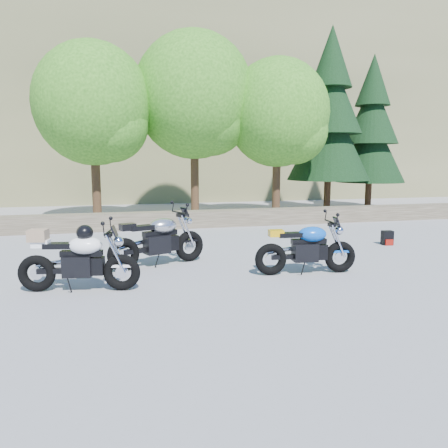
% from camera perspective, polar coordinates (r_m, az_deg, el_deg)
% --- Properties ---
extents(ground, '(90.00, 90.00, 0.00)m').
position_cam_1_polar(ground, '(7.99, 0.35, -6.40)').
color(ground, gray).
rests_on(ground, ground).
extents(stone_wall, '(22.00, 0.55, 0.50)m').
position_cam_1_polar(stone_wall, '(13.24, -5.58, 0.58)').
color(stone_wall, '#4E4434').
rests_on(stone_wall, ground).
extents(hillside, '(80.00, 30.00, 15.00)m').
position_cam_1_polar(hillside, '(36.23, -6.36, 17.00)').
color(hillside, '#63643E').
rests_on(hillside, ground).
extents(tree_decid_left, '(3.67, 3.67, 5.62)m').
position_cam_1_polar(tree_decid_left, '(14.71, -16.32, 14.28)').
color(tree_decid_left, '#382314').
rests_on(tree_decid_left, ground).
extents(tree_decid_mid, '(4.08, 4.08, 6.24)m').
position_cam_1_polar(tree_decid_mid, '(15.41, -3.49, 15.83)').
color(tree_decid_mid, '#382314').
rests_on(tree_decid_mid, ground).
extents(tree_decid_right, '(3.54, 3.54, 5.41)m').
position_cam_1_polar(tree_decid_right, '(15.54, 7.46, 13.70)').
color(tree_decid_right, '#382314').
rests_on(tree_decid_right, ground).
extents(conifer_near, '(3.17, 3.17, 7.06)m').
position_cam_1_polar(conifer_near, '(17.73, 13.66, 13.46)').
color(conifer_near, '#382314').
rests_on(conifer_near, ground).
extents(conifer_far, '(2.82, 2.82, 6.27)m').
position_cam_1_polar(conifer_far, '(19.31, 18.68, 11.60)').
color(conifer_far, '#382314').
rests_on(conifer_far, ground).
extents(silver_bike, '(1.95, 0.92, 1.02)m').
position_cam_1_polar(silver_bike, '(8.50, -8.56, -2.17)').
color(silver_bike, black).
rests_on(silver_bike, ground).
extents(white_bike, '(1.88, 0.64, 1.05)m').
position_cam_1_polar(white_bike, '(7.17, -18.50, -4.34)').
color(white_bike, black).
rests_on(white_bike, ground).
extents(blue_bike, '(1.88, 0.60, 0.94)m').
position_cam_1_polar(blue_bike, '(7.97, 10.75, -3.19)').
color(blue_bike, black).
rests_on(blue_bike, ground).
extents(backpack, '(0.27, 0.24, 0.34)m').
position_cam_1_polar(backpack, '(11.26, 20.55, -1.73)').
color(backpack, black).
rests_on(backpack, ground).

